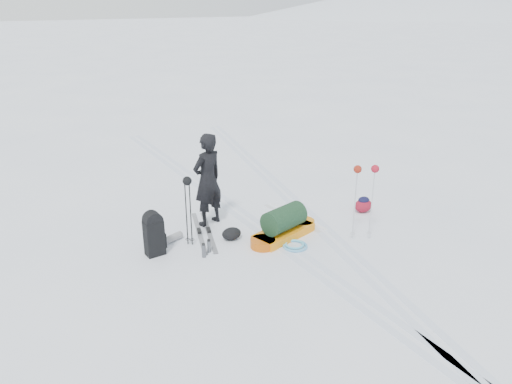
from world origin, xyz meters
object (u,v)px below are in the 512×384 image
skier (208,180)px  pulk_sled (284,226)px  ski_poles_black (187,189)px  expedition_rucksack (156,234)px

skier → pulk_sled: (1.11, -1.27, -0.74)m
pulk_sled → ski_poles_black: 2.08m
skier → ski_poles_black: size_ratio=1.41×
expedition_rucksack → ski_poles_black: (0.67, 0.05, 0.75)m
pulk_sled → expedition_rucksack: bearing=149.6°
pulk_sled → expedition_rucksack: (-2.46, 0.49, 0.15)m
pulk_sled → expedition_rucksack: 2.51m
pulk_sled → ski_poles_black: size_ratio=1.26×
skier → expedition_rucksack: skier is taller
pulk_sled → expedition_rucksack: size_ratio=2.03×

